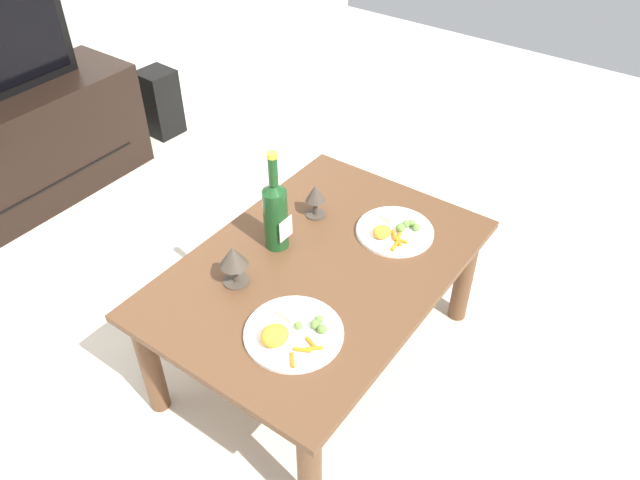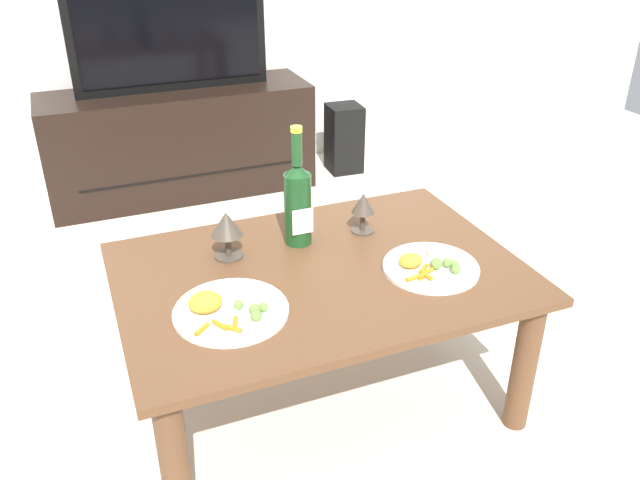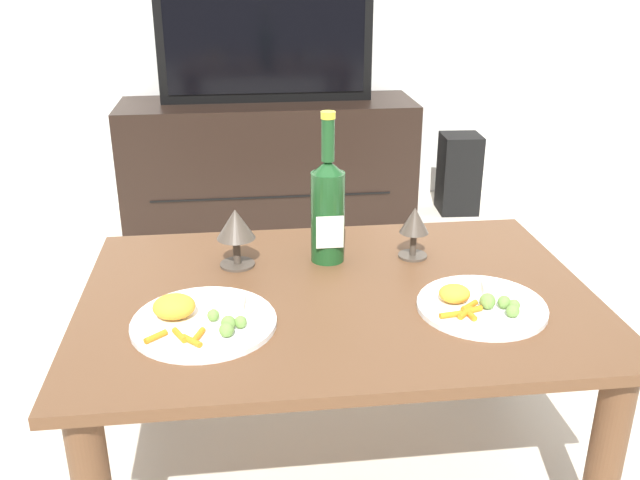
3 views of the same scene
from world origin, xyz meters
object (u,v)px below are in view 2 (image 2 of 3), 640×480
at_px(goblet_right, 363,206).
at_px(dinner_plate_right, 430,266).
at_px(dining_table, 320,293).
at_px(tv_stand, 180,142).
at_px(floor_speaker, 344,138).
at_px(tv_screen, 169,34).
at_px(dinner_plate_left, 228,309).
at_px(goblet_left, 227,227).
at_px(wine_bottle, 296,201).

height_order(goblet_right, dinner_plate_right, goblet_right).
relative_size(dining_table, tv_stand, 0.85).
bearing_deg(floor_speaker, dining_table, -112.89).
bearing_deg(tv_screen, dinner_plate_left, -96.96).
bearing_deg(goblet_right, goblet_left, 180.00).
bearing_deg(dinner_plate_right, goblet_left, 150.60).
relative_size(dining_table, floor_speaker, 2.99).
bearing_deg(wine_bottle, goblet_right, -2.08).
relative_size(dining_table, wine_bottle, 3.08).
xyz_separation_m(wine_bottle, goblet_left, (-0.22, -0.01, -0.04)).
relative_size(tv_screen, dinner_plate_right, 3.44).
xyz_separation_m(tv_stand, tv_screen, (-0.00, -0.00, 0.54)).
bearing_deg(tv_stand, wine_bottle, -87.71).
bearing_deg(goblet_left, dinner_plate_left, -104.90).
bearing_deg(goblet_left, tv_stand, 84.51).
bearing_deg(dinner_plate_left, goblet_left, 75.10).
relative_size(tv_stand, tv_screen, 1.42).
relative_size(floor_speaker, dinner_plate_right, 1.38).
height_order(goblet_left, goblet_right, goblet_left).
bearing_deg(wine_bottle, tv_screen, 92.29).
height_order(wine_bottle, goblet_right, wine_bottle).
height_order(dining_table, floor_speaker, dining_table).
bearing_deg(tv_stand, floor_speaker, -2.94).
bearing_deg(dinner_plate_left, wine_bottle, 45.06).
relative_size(goblet_right, dinner_plate_left, 0.44).
xyz_separation_m(dining_table, tv_screen, (-0.07, 1.75, 0.42)).
bearing_deg(floor_speaker, goblet_right, -108.86).
xyz_separation_m(tv_stand, floor_speaker, (0.90, -0.05, -0.08)).
height_order(dining_table, dinner_plate_right, dinner_plate_right).
relative_size(tv_stand, goblet_left, 9.26).
xyz_separation_m(floor_speaker, dinner_plate_left, (-1.13, -1.82, 0.29)).
xyz_separation_m(tv_screen, floor_speaker, (0.90, -0.04, -0.62)).
height_order(floor_speaker, dinner_plate_left, dinner_plate_left).
bearing_deg(floor_speaker, goblet_left, -121.24).
height_order(tv_screen, goblet_left, tv_screen).
bearing_deg(dinner_plate_left, floor_speaker, 58.27).
xyz_separation_m(wine_bottle, goblet_right, (0.22, -0.01, -0.05)).
bearing_deg(dinner_plate_right, tv_screen, 100.73).
relative_size(dining_table, goblet_left, 7.86).
distance_m(dining_table, floor_speaker, 1.91).
xyz_separation_m(goblet_right, dinner_plate_left, (-0.51, -0.28, -0.07)).
height_order(goblet_left, dinner_plate_right, goblet_left).
height_order(dining_table, goblet_right, goblet_right).
bearing_deg(tv_stand, goblet_right, -80.04).
height_order(dining_table, dinner_plate_left, dinner_plate_left).
distance_m(dining_table, tv_screen, 1.80).
height_order(tv_stand, dinner_plate_left, tv_stand).
bearing_deg(dinner_plate_left, goblet_right, 29.26).
height_order(tv_stand, wine_bottle, wine_bottle).
relative_size(goblet_left, dinner_plate_right, 0.53).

